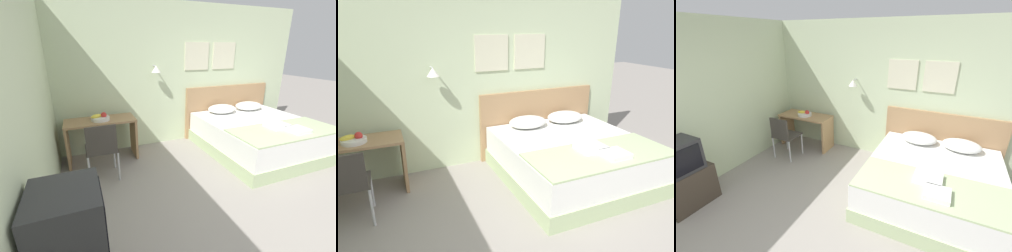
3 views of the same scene
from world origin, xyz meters
TOP-DOWN VIEW (x-y plane):
  - wall_back at (0.01, 2.83)m, footprint 5.41×0.31m
  - bed at (1.15, 1.75)m, footprint 1.90×1.97m
  - headboard at (1.15, 2.77)m, footprint 2.02×0.06m
  - pillow_left at (0.81, 2.47)m, footprint 0.60×0.44m
  - pillow_right at (1.49, 2.47)m, footprint 0.60×0.44m
  - throw_blanket at (1.15, 1.18)m, footprint 1.85×0.79m
  - folded_towel_near_foot at (1.11, 1.32)m, footprint 0.35×0.30m
  - folded_towel_mid_bed at (1.24, 1.04)m, footprint 0.29×0.28m
  - desk at (-1.60, 2.47)m, footprint 1.14×0.50m
  - desk_chair at (-1.67, 1.79)m, footprint 0.45×0.45m
  - fruit_bowl at (-1.60, 2.43)m, footprint 0.31×0.30m

SIDE VIEW (x-z plane):
  - bed at x=1.15m, z-range 0.00..0.58m
  - desk at x=-1.60m, z-range 0.14..0.87m
  - desk_chair at x=-1.67m, z-range 0.09..0.97m
  - headboard at x=1.15m, z-range 0.00..1.09m
  - throw_blanket at x=1.15m, z-range 0.59..0.61m
  - folded_towel_near_foot at x=1.11m, z-range 0.61..0.67m
  - folded_towel_mid_bed at x=1.24m, z-range 0.61..0.67m
  - pillow_left at x=0.81m, z-range 0.59..0.75m
  - pillow_right at x=1.49m, z-range 0.59..0.75m
  - fruit_bowl at x=-1.60m, z-range 0.71..0.83m
  - wall_back at x=0.01m, z-range 0.01..2.66m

